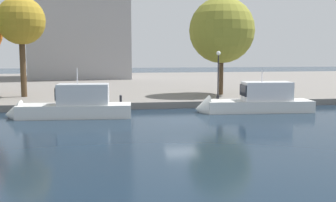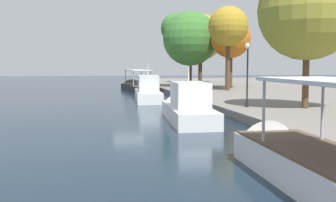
{
  "view_description": "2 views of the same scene",
  "coord_description": "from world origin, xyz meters",
  "px_view_note": "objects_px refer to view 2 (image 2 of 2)",
  "views": [
    {
      "loc": [
        -5.85,
        -28.73,
        4.94
      ],
      "look_at": [
        -0.51,
        3.19,
        1.07
      ],
      "focal_mm": 42.53,
      "sensor_mm": 36.0,
      "label": 1
    },
    {
      "loc": [
        32.63,
        -2.91,
        3.59
      ],
      "look_at": [
        4.4,
        2.4,
        1.07
      ],
      "focal_mm": 43.41,
      "sensor_mm": 36.0,
      "label": 2
    }
  ],
  "objects_px": {
    "tour_boat_0": "(136,89)",
    "mooring_bollard_0": "(196,93)",
    "motor_yacht_1": "(148,94)",
    "motor_yacht_2": "(187,109)",
    "tree_2": "(315,8)",
    "tree_4": "(202,40)",
    "tree_5": "(231,37)",
    "tree_3": "(200,37)",
    "tree_0": "(229,27)",
    "tour_boat_3": "(322,174)",
    "tree_1": "(189,36)",
    "lamp_post": "(247,67)"
  },
  "relations": [
    {
      "from": "tree_5",
      "to": "tree_1",
      "type": "bearing_deg",
      "value": -132.16
    },
    {
      "from": "tree_1",
      "to": "tree_4",
      "type": "distance_m",
      "value": 7.85
    },
    {
      "from": "motor_yacht_1",
      "to": "tree_3",
      "type": "distance_m",
      "value": 30.46
    },
    {
      "from": "tree_1",
      "to": "tree_5",
      "type": "distance_m",
      "value": 6.29
    },
    {
      "from": "tree_5",
      "to": "motor_yacht_1",
      "type": "bearing_deg",
      "value": -50.96
    },
    {
      "from": "tour_boat_0",
      "to": "mooring_bollard_0",
      "type": "relative_size",
      "value": 17.73
    },
    {
      "from": "tree_0",
      "to": "tour_boat_3",
      "type": "bearing_deg",
      "value": -14.84
    },
    {
      "from": "tour_boat_0",
      "to": "tree_0",
      "type": "relative_size",
      "value": 1.21
    },
    {
      "from": "motor_yacht_1",
      "to": "motor_yacht_2",
      "type": "distance_m",
      "value": 15.22
    },
    {
      "from": "tree_1",
      "to": "motor_yacht_1",
      "type": "bearing_deg",
      "value": -28.46
    },
    {
      "from": "tour_boat_3",
      "to": "lamp_post",
      "type": "bearing_deg",
      "value": -12.59
    },
    {
      "from": "mooring_bollard_0",
      "to": "tree_4",
      "type": "relative_size",
      "value": 0.07
    },
    {
      "from": "motor_yacht_1",
      "to": "tree_4",
      "type": "height_order",
      "value": "tree_4"
    },
    {
      "from": "motor_yacht_1",
      "to": "lamp_post",
      "type": "bearing_deg",
      "value": -154.15
    },
    {
      "from": "tree_2",
      "to": "tour_boat_3",
      "type": "bearing_deg",
      "value": -29.15
    },
    {
      "from": "motor_yacht_1",
      "to": "tree_0",
      "type": "xyz_separation_m",
      "value": [
        -5.34,
        10.5,
        7.38
      ]
    },
    {
      "from": "tour_boat_3",
      "to": "mooring_bollard_0",
      "type": "xyz_separation_m",
      "value": [
        -26.15,
        2.92,
        0.57
      ]
    },
    {
      "from": "motor_yacht_2",
      "to": "mooring_bollard_0",
      "type": "relative_size",
      "value": 14.88
    },
    {
      "from": "tree_0",
      "to": "tree_4",
      "type": "relative_size",
      "value": 1.04
    },
    {
      "from": "motor_yacht_2",
      "to": "tree_1",
      "type": "bearing_deg",
      "value": -9.48
    },
    {
      "from": "tour_boat_0",
      "to": "tree_1",
      "type": "bearing_deg",
      "value": -112.91
    },
    {
      "from": "mooring_bollard_0",
      "to": "tree_1",
      "type": "height_order",
      "value": "tree_1"
    },
    {
      "from": "tour_boat_0",
      "to": "tour_boat_3",
      "type": "height_order",
      "value": "tour_boat_3"
    },
    {
      "from": "tree_0",
      "to": "tree_5",
      "type": "distance_m",
      "value": 5.12
    },
    {
      "from": "tour_boat_0",
      "to": "lamp_post",
      "type": "bearing_deg",
      "value": -176.52
    },
    {
      "from": "lamp_post",
      "to": "tree_0",
      "type": "bearing_deg",
      "value": 164.74
    },
    {
      "from": "mooring_bollard_0",
      "to": "lamp_post",
      "type": "height_order",
      "value": "lamp_post"
    },
    {
      "from": "mooring_bollard_0",
      "to": "lamp_post",
      "type": "xyz_separation_m",
      "value": [
        9.38,
        1.37,
        2.52
      ]
    },
    {
      "from": "lamp_post",
      "to": "tree_3",
      "type": "xyz_separation_m",
      "value": [
        -40.18,
        7.27,
        4.89
      ]
    },
    {
      "from": "mooring_bollard_0",
      "to": "tree_0",
      "type": "relative_size",
      "value": 0.07
    },
    {
      "from": "tree_2",
      "to": "tree_4",
      "type": "height_order",
      "value": "tree_2"
    },
    {
      "from": "mooring_bollard_0",
      "to": "motor_yacht_1",
      "type": "bearing_deg",
      "value": -136.33
    },
    {
      "from": "tree_0",
      "to": "tree_5",
      "type": "xyz_separation_m",
      "value": [
        -4.7,
        1.88,
        -0.79
      ]
    },
    {
      "from": "tree_0",
      "to": "tree_3",
      "type": "xyz_separation_m",
      "value": [
        -21.29,
        2.12,
        0.31
      ]
    },
    {
      "from": "motor_yacht_2",
      "to": "tree_4",
      "type": "xyz_separation_m",
      "value": [
        -36.32,
        11.02,
        6.92
      ]
    },
    {
      "from": "motor_yacht_1",
      "to": "motor_yacht_2",
      "type": "bearing_deg",
      "value": -173.75
    },
    {
      "from": "tour_boat_0",
      "to": "lamp_post",
      "type": "distance_m",
      "value": 30.57
    },
    {
      "from": "tree_1",
      "to": "tree_2",
      "type": "xyz_separation_m",
      "value": [
        29.52,
        1.72,
        -0.19
      ]
    },
    {
      "from": "lamp_post",
      "to": "tour_boat_3",
      "type": "bearing_deg",
      "value": -14.37
    },
    {
      "from": "tour_boat_0",
      "to": "tree_1",
      "type": "xyz_separation_m",
      "value": [
        2.23,
        7.12,
        7.38
      ]
    },
    {
      "from": "tour_boat_3",
      "to": "tree_4",
      "type": "height_order",
      "value": "tree_4"
    },
    {
      "from": "tree_2",
      "to": "tree_4",
      "type": "distance_m",
      "value": 36.44
    },
    {
      "from": "tree_2",
      "to": "tree_5",
      "type": "xyz_separation_m",
      "value": [
        -25.3,
        2.93,
        -0.18
      ]
    },
    {
      "from": "tree_4",
      "to": "tree_5",
      "type": "bearing_deg",
      "value": 4.33
    },
    {
      "from": "mooring_bollard_0",
      "to": "lamp_post",
      "type": "bearing_deg",
      "value": 8.34
    },
    {
      "from": "tour_boat_3",
      "to": "mooring_bollard_0",
      "type": "bearing_deg",
      "value": -4.6
    },
    {
      "from": "motor_yacht_1",
      "to": "tree_1",
      "type": "xyz_separation_m",
      "value": [
        -14.25,
        7.73,
        6.97
      ]
    },
    {
      "from": "tree_2",
      "to": "tree_3",
      "type": "xyz_separation_m",
      "value": [
        -41.9,
        3.18,
        0.92
      ]
    },
    {
      "from": "motor_yacht_1",
      "to": "tree_4",
      "type": "distance_m",
      "value": 25.04
    },
    {
      "from": "motor_yacht_2",
      "to": "mooring_bollard_0",
      "type": "bearing_deg",
      "value": -13.11
    }
  ]
}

